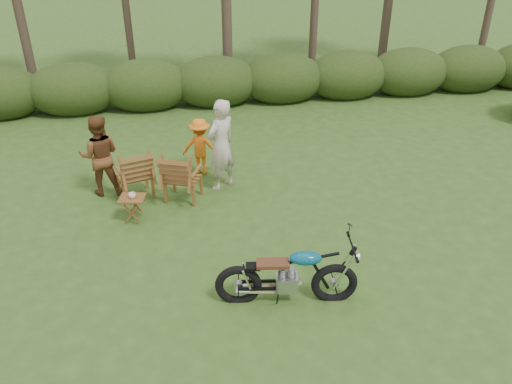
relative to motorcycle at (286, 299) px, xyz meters
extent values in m
plane|color=#294617|center=(-0.06, -0.15, 0.00)|extent=(80.00, 80.00, 0.00)
ellipsoid|color=#1C3312|center=(-4.06, 8.85, 0.63)|extent=(2.52, 1.68, 1.51)
ellipsoid|color=#1C3312|center=(-2.06, 8.85, 0.63)|extent=(2.52, 1.68, 1.51)
ellipsoid|color=#1C3312|center=(-0.06, 8.85, 0.63)|extent=(2.52, 1.68, 1.51)
ellipsoid|color=#1C3312|center=(1.94, 8.85, 0.63)|extent=(2.52, 1.68, 1.51)
ellipsoid|color=#1C3312|center=(3.94, 8.85, 0.63)|extent=(2.52, 1.68, 1.51)
ellipsoid|color=#1C3312|center=(5.94, 8.85, 0.63)|extent=(2.52, 1.68, 1.51)
ellipsoid|color=#1C3312|center=(7.94, 8.85, 0.63)|extent=(2.52, 1.68, 1.51)
imported|color=#F1DDC7|center=(-2.22, 2.56, 0.53)|extent=(0.13, 0.13, 0.10)
imported|color=#BEB09C|center=(-0.50, 3.57, 0.00)|extent=(0.81, 0.77, 1.86)
imported|color=brown|center=(-2.84, 3.77, 0.00)|extent=(0.79, 0.62, 1.62)
imported|color=orange|center=(-0.86, 4.31, 0.00)|extent=(0.88, 0.64, 1.23)
camera|label=1|loc=(-1.41, -5.41, 4.85)|focal=35.00mm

